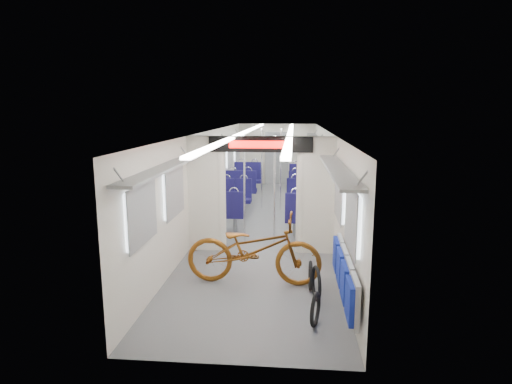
% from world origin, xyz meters
% --- Properties ---
extents(carriage, '(12.00, 12.02, 2.31)m').
position_xyz_m(carriage, '(0.00, -0.27, 1.50)').
color(carriage, '#515456').
rests_on(carriage, ground).
extents(bicycle, '(2.22, 0.84, 1.15)m').
position_xyz_m(bicycle, '(0.01, -3.68, 0.58)').
color(bicycle, brown).
rests_on(bicycle, ground).
extents(flip_bench, '(0.12, 2.15, 0.56)m').
position_xyz_m(flip_bench, '(1.35, -4.66, 0.58)').
color(flip_bench, gray).
rests_on(flip_bench, carriage).
extents(bike_hoop_a, '(0.17, 0.46, 0.47)m').
position_xyz_m(bike_hoop_a, '(0.95, -5.03, 0.21)').
color(bike_hoop_a, black).
rests_on(bike_hoop_a, ground).
extents(bike_hoop_b, '(0.13, 0.53, 0.53)m').
position_xyz_m(bike_hoop_b, '(1.00, -4.25, 0.24)').
color(bike_hoop_b, black).
rests_on(bike_hoop_b, ground).
extents(bike_hoop_c, '(0.05, 0.47, 0.47)m').
position_xyz_m(bike_hoop_c, '(0.93, -3.88, 0.21)').
color(bike_hoop_c, black).
rests_on(bike_hoop_c, ground).
extents(seat_bay_near_left, '(0.90, 2.02, 1.08)m').
position_xyz_m(seat_bay_near_left, '(-0.94, 0.13, 0.54)').
color(seat_bay_near_left, '#120E3F').
rests_on(seat_bay_near_left, ground).
extents(seat_bay_near_right, '(0.94, 2.20, 1.14)m').
position_xyz_m(seat_bay_near_right, '(0.93, -0.07, 0.56)').
color(seat_bay_near_right, '#120E3F').
rests_on(seat_bay_near_right, ground).
extents(seat_bay_far_left, '(0.95, 2.26, 1.16)m').
position_xyz_m(seat_bay_far_left, '(-0.93, 3.28, 0.57)').
color(seat_bay_far_left, '#120E3F').
rests_on(seat_bay_far_left, ground).
extents(seat_bay_far_right, '(0.88, 1.94, 1.06)m').
position_xyz_m(seat_bay_far_right, '(0.93, 3.74, 0.53)').
color(seat_bay_far_right, '#120E3F').
rests_on(seat_bay_far_right, ground).
extents(stanchion_near_left, '(0.04, 0.04, 2.30)m').
position_xyz_m(stanchion_near_left, '(-0.39, -1.41, 1.15)').
color(stanchion_near_left, silver).
rests_on(stanchion_near_left, ground).
extents(stanchion_near_right, '(0.04, 0.04, 2.30)m').
position_xyz_m(stanchion_near_right, '(0.25, -1.63, 1.15)').
color(stanchion_near_right, silver).
rests_on(stanchion_near_right, ground).
extents(stanchion_far_left, '(0.04, 0.04, 2.30)m').
position_xyz_m(stanchion_far_left, '(-0.27, 1.81, 1.15)').
color(stanchion_far_left, silver).
rests_on(stanchion_far_left, ground).
extents(stanchion_far_right, '(0.04, 0.04, 2.30)m').
position_xyz_m(stanchion_far_right, '(0.28, 1.66, 1.15)').
color(stanchion_far_right, silver).
rests_on(stanchion_far_right, ground).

